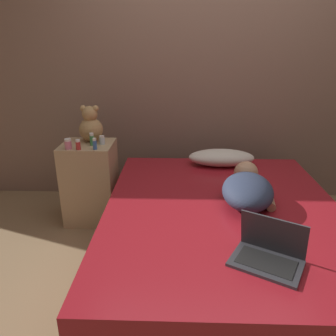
% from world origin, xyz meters
% --- Properties ---
extents(ground_plane, '(12.00, 12.00, 0.00)m').
position_xyz_m(ground_plane, '(0.00, 0.00, 0.00)').
color(ground_plane, '#937551').
extents(wall_back, '(8.00, 0.06, 2.60)m').
position_xyz_m(wall_back, '(0.00, 1.27, 1.30)').
color(wall_back, '#846656').
rests_on(wall_back, ground_plane).
extents(bed, '(1.61, 1.98, 0.49)m').
position_xyz_m(bed, '(0.00, 0.00, 0.25)').
color(bed, '#2D2319').
rests_on(bed, ground_plane).
extents(nightstand, '(0.44, 0.39, 0.72)m').
position_xyz_m(nightstand, '(-1.08, 0.69, 0.36)').
color(nightstand, tan).
rests_on(nightstand, ground_plane).
extents(pillow, '(0.58, 0.26, 0.14)m').
position_xyz_m(pillow, '(0.08, 0.79, 0.57)').
color(pillow, beige).
rests_on(pillow, bed).
extents(person_lying, '(0.41, 0.70, 0.19)m').
position_xyz_m(person_lying, '(0.17, 0.10, 0.59)').
color(person_lying, '#2D3851').
rests_on(person_lying, bed).
extents(laptop, '(0.40, 0.36, 0.23)m').
position_xyz_m(laptop, '(0.15, -0.57, 0.55)').
color(laptop, '#333338').
rests_on(laptop, bed).
extents(teddy_bear, '(0.20, 0.20, 0.31)m').
position_xyz_m(teddy_bear, '(-1.06, 0.77, 0.85)').
color(teddy_bear, tan).
rests_on(teddy_bear, nightstand).
extents(bottle_red, '(0.04, 0.04, 0.08)m').
position_xyz_m(bottle_red, '(-1.11, 0.53, 0.76)').
color(bottle_red, '#B72D2D').
rests_on(bottle_red, nightstand).
extents(bottle_pink, '(0.06, 0.06, 0.09)m').
position_xyz_m(bottle_pink, '(-1.19, 0.54, 0.76)').
color(bottle_pink, pink).
rests_on(bottle_pink, nightstand).
extents(bottle_clear, '(0.05, 0.05, 0.07)m').
position_xyz_m(bottle_clear, '(-0.95, 0.68, 0.75)').
color(bottle_clear, silver).
rests_on(bottle_clear, nightstand).
extents(bottle_green, '(0.04, 0.04, 0.11)m').
position_xyz_m(bottle_green, '(-1.02, 0.65, 0.77)').
color(bottle_green, '#3D8E4C').
rests_on(bottle_green, nightstand).
extents(bottle_blue, '(0.03, 0.03, 0.09)m').
position_xyz_m(bottle_blue, '(-0.97, 0.54, 0.76)').
color(bottle_blue, '#3866B2').
rests_on(bottle_blue, nightstand).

